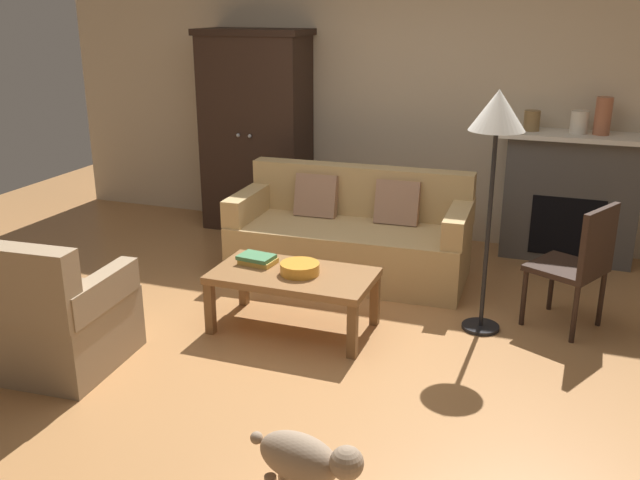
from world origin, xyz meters
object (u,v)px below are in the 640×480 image
object	(u,v)px
armoire	(256,131)
fruit_bowl	(300,268)
fireplace	(570,196)
mantel_vase_cream	(579,122)
armchair_near_left	(52,320)
book_stack	(257,259)
dog	(305,461)
mantel_vase_terracotta	(603,116)
floor_lamp	(497,125)
side_chair_wooden	(580,260)
coffee_table	(293,280)
couch	(351,237)
mantel_vase_bronze	(532,121)

from	to	relation	value
armoire	fruit_bowl	world-z (taller)	armoire
fireplace	fruit_bowl	bearing A→B (deg)	-127.68
mantel_vase_cream	armoire	bearing A→B (deg)	-178.83
armoire	armchair_near_left	distance (m)	3.15
book_stack	dog	distance (m)	2.04
fireplace	mantel_vase_terracotta	bearing A→B (deg)	-5.69
armoire	floor_lamp	distance (m)	2.98
fireplace	mantel_vase_cream	size ratio (longest dim) A/B	6.66
fruit_bowl	dog	bearing A→B (deg)	-67.59
mantel_vase_terracotta	side_chair_wooden	world-z (taller)	mantel_vase_terracotta
book_stack	side_chair_wooden	bearing A→B (deg)	15.53
side_chair_wooden	floor_lamp	distance (m)	1.11
coffee_table	armchair_near_left	xyz separation A→B (m)	(-1.20, -1.00, -0.05)
fireplace	armoire	distance (m)	2.98
fireplace	armchair_near_left	world-z (taller)	fireplace
couch	book_stack	bearing A→B (deg)	-108.12
couch	armchair_near_left	world-z (taller)	armchair_near_left
couch	mantel_vase_terracotta	size ratio (longest dim) A/B	6.28
mantel_vase_terracotta	armchair_near_left	bearing A→B (deg)	-134.62
coffee_table	mantel_vase_terracotta	size ratio (longest dim) A/B	3.55
coffee_table	book_stack	distance (m)	0.32
floor_lamp	mantel_vase_bronze	bearing A→B (deg)	86.13
coffee_table	side_chair_wooden	bearing A→B (deg)	19.95
fireplace	mantel_vase_terracotta	xyz separation A→B (m)	(0.18, -0.02, 0.71)
book_stack	side_chair_wooden	xyz separation A→B (m)	(2.12, 0.59, 0.06)
book_stack	side_chair_wooden	world-z (taller)	side_chair_wooden
couch	dog	bearing A→B (deg)	-76.25
fireplace	armchair_near_left	distance (m)	4.30
fireplace	armoire	size ratio (longest dim) A/B	0.65
mantel_vase_cream	armchair_near_left	distance (m)	4.38
coffee_table	book_stack	size ratio (longest dim) A/B	4.11
mantel_vase_bronze	mantel_vase_terracotta	distance (m)	0.56
armoire	book_stack	distance (m)	2.27
side_chair_wooden	fireplace	bearing A→B (deg)	93.97
floor_lamp	armoire	bearing A→B (deg)	146.53
side_chair_wooden	dog	xyz separation A→B (m)	(-1.08, -2.34, -0.27)
fruit_bowl	armoire	bearing A→B (deg)	121.62
couch	fruit_bowl	distance (m)	1.16
fruit_bowl	dog	distance (m)	1.82
couch	floor_lamp	distance (m)	1.76
mantel_vase_bronze	dog	world-z (taller)	mantel_vase_bronze
fruit_bowl	couch	bearing A→B (deg)	90.07
fireplace	coffee_table	distance (m)	2.76
armchair_near_left	fireplace	bearing A→B (deg)	47.26
coffee_table	mantel_vase_terracotta	world-z (taller)	mantel_vase_terracotta
fireplace	couch	distance (m)	1.97
couch	side_chair_wooden	world-z (taller)	side_chair_wooden
fireplace	mantel_vase_terracotta	distance (m)	0.73
coffee_table	dog	xyz separation A→B (m)	(0.74, -1.68, -0.12)
fireplace	dog	xyz separation A→B (m)	(-0.98, -3.83, -0.32)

